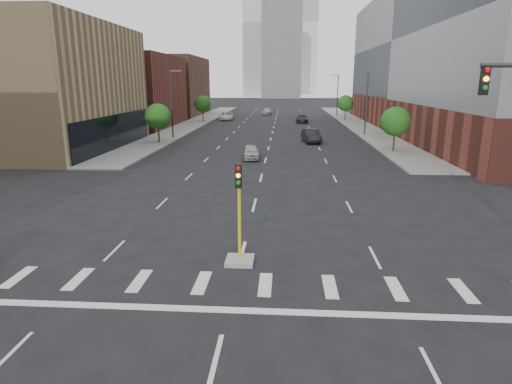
# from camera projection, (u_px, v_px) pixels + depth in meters

# --- Properties ---
(sidewalk_left_far) EXTENTS (5.00, 92.00, 0.15)m
(sidewalk_left_far) POSITION_uv_depth(u_px,v_px,m) (197.00, 122.00, 82.36)
(sidewalk_left_far) COLOR gray
(sidewalk_left_far) RESTS_ON ground
(sidewalk_right_far) EXTENTS (5.00, 92.00, 0.15)m
(sidewalk_right_far) POSITION_uv_depth(u_px,v_px,m) (354.00, 123.00, 80.44)
(sidewalk_right_far) COLOR gray
(sidewalk_right_far) RESTS_ON ground
(building_left_mid) EXTENTS (20.00, 24.00, 14.00)m
(building_left_mid) POSITION_uv_depth(u_px,v_px,m) (27.00, 87.00, 48.58)
(building_left_mid) COLOR tan
(building_left_mid) RESTS_ON ground
(building_left_far_a) EXTENTS (20.00, 22.00, 12.00)m
(building_left_far_a) POSITION_uv_depth(u_px,v_px,m) (115.00, 91.00, 73.94)
(building_left_far_a) COLOR brown
(building_left_far_a) RESTS_ON ground
(building_left_far_b) EXTENTS (20.00, 24.00, 13.00)m
(building_left_far_b) POSITION_uv_depth(u_px,v_px,m) (158.00, 86.00, 98.92)
(building_left_far_b) COLOR brown
(building_left_far_b) RESTS_ON ground
(building_right_main) EXTENTS (24.00, 70.00, 22.00)m
(building_right_main) POSITION_uv_depth(u_px,v_px,m) (473.00, 58.00, 63.25)
(building_right_main) COLOR brown
(building_right_main) RESTS_ON ground
(tower_left) EXTENTS (22.00, 22.00, 70.00)m
(tower_left) POSITION_uv_depth(u_px,v_px,m) (266.00, 25.00, 214.13)
(tower_left) COLOR #B2B7BC
(tower_left) RESTS_ON ground
(tower_right) EXTENTS (20.00, 20.00, 80.00)m
(tower_right) POSITION_uv_depth(u_px,v_px,m) (300.00, 24.00, 250.35)
(tower_right) COLOR #B2B7BC
(tower_right) RESTS_ON ground
(tower_mid) EXTENTS (18.00, 18.00, 44.00)m
(tower_mid) POSITION_uv_depth(u_px,v_px,m) (282.00, 49.00, 197.57)
(tower_mid) COLOR slate
(tower_mid) RESTS_ON ground
(median_traffic_signal) EXTENTS (1.20, 1.20, 4.40)m
(median_traffic_signal) POSITION_uv_depth(u_px,v_px,m) (240.00, 242.00, 18.37)
(median_traffic_signal) COLOR #999993
(median_traffic_signal) RESTS_ON ground
(streetlight_right_a) EXTENTS (1.60, 0.22, 9.07)m
(streetlight_right_a) POSITION_uv_depth(u_px,v_px,m) (366.00, 100.00, 60.95)
(streetlight_right_a) COLOR #2D2D30
(streetlight_right_a) RESTS_ON ground
(streetlight_right_b) EXTENTS (1.60, 0.22, 9.07)m
(streetlight_right_b) POSITION_uv_depth(u_px,v_px,m) (337.00, 94.00, 94.75)
(streetlight_right_b) COLOR #2D2D30
(streetlight_right_b) RESTS_ON ground
(streetlight_left) EXTENTS (1.60, 0.22, 9.07)m
(streetlight_left) POSITION_uv_depth(u_px,v_px,m) (172.00, 101.00, 57.84)
(streetlight_left) COLOR #2D2D30
(streetlight_left) RESTS_ON ground
(tree_left_near) EXTENTS (3.20, 3.20, 4.85)m
(tree_left_near) POSITION_uv_depth(u_px,v_px,m) (158.00, 116.00, 53.45)
(tree_left_near) COLOR #382619
(tree_left_near) RESTS_ON ground
(tree_left_far) EXTENTS (3.20, 3.20, 4.85)m
(tree_left_far) POSITION_uv_depth(u_px,v_px,m) (203.00, 104.00, 82.42)
(tree_left_far) COLOR #382619
(tree_left_far) RESTS_ON ground
(tree_right_near) EXTENTS (3.20, 3.20, 4.85)m
(tree_right_near) POSITION_uv_depth(u_px,v_px,m) (395.00, 121.00, 46.83)
(tree_right_near) COLOR #382619
(tree_right_near) RESTS_ON ground
(tree_right_far) EXTENTS (3.20, 3.20, 4.85)m
(tree_right_far) POSITION_uv_depth(u_px,v_px,m) (346.00, 103.00, 85.46)
(tree_right_far) COLOR #382619
(tree_right_far) RESTS_ON ground
(car_near_left) EXTENTS (2.06, 4.32, 1.43)m
(car_near_left) POSITION_uv_depth(u_px,v_px,m) (251.00, 152.00, 43.41)
(car_near_left) COLOR #9E9DA2
(car_near_left) RESTS_ON ground
(car_mid_right) EXTENTS (2.49, 5.38, 1.71)m
(car_mid_right) POSITION_uv_depth(u_px,v_px,m) (311.00, 136.00, 55.07)
(car_mid_right) COLOR black
(car_mid_right) RESTS_ON ground
(car_far_left) EXTENTS (3.03, 5.98, 1.62)m
(car_far_left) POSITION_uv_depth(u_px,v_px,m) (226.00, 116.00, 86.68)
(car_far_left) COLOR silver
(car_far_left) RESTS_ON ground
(car_deep_right) EXTENTS (2.22, 5.33, 1.54)m
(car_deep_right) POSITION_uv_depth(u_px,v_px,m) (302.00, 119.00, 81.38)
(car_deep_right) COLOR black
(car_deep_right) RESTS_ON ground
(car_distant) EXTENTS (2.17, 4.84, 1.62)m
(car_distant) POSITION_uv_depth(u_px,v_px,m) (267.00, 111.00, 100.56)
(car_distant) COLOR #A5A4A8
(car_distant) RESTS_ON ground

